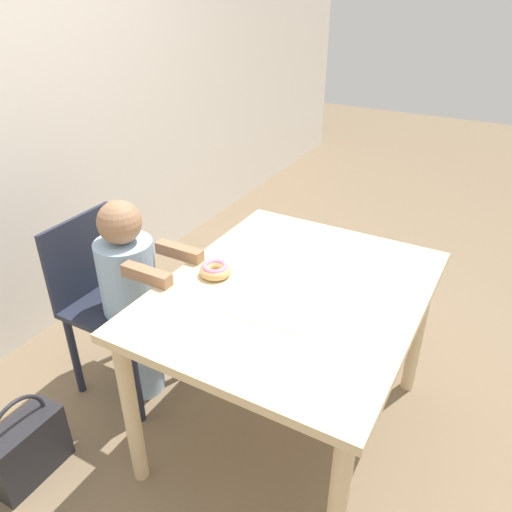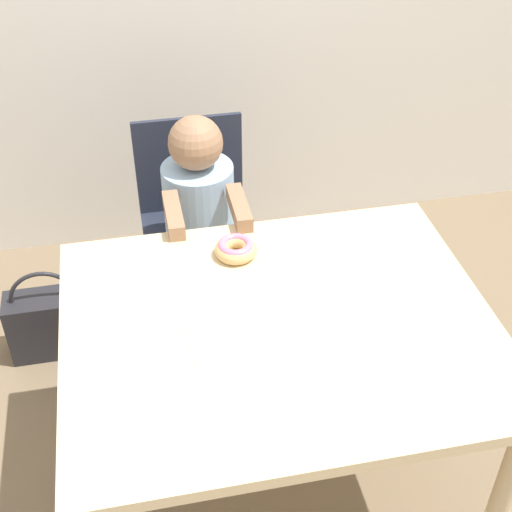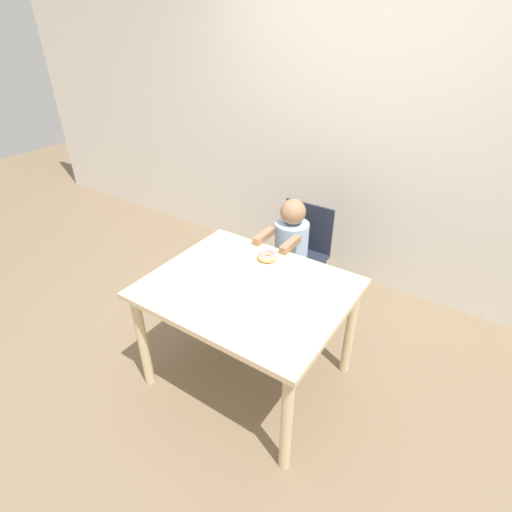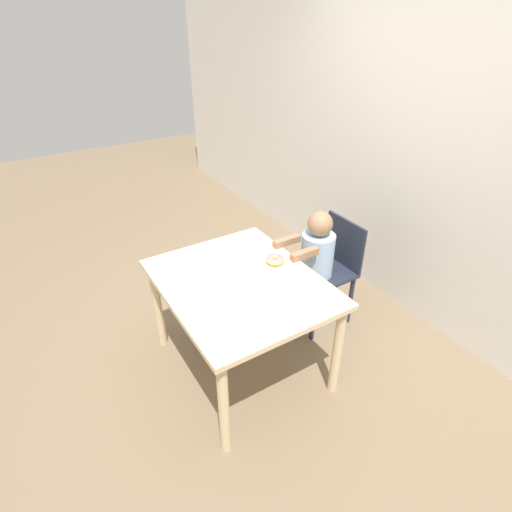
# 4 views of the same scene
# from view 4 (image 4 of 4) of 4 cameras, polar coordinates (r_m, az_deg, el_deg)

# --- Properties ---
(ground_plane) EXTENTS (12.00, 12.00, 0.00)m
(ground_plane) POSITION_cam_4_polar(r_m,az_deg,el_deg) (2.99, -1.98, -15.17)
(ground_plane) COLOR #7A664C
(wall_back) EXTENTS (8.00, 0.05, 2.50)m
(wall_back) POSITION_cam_4_polar(r_m,az_deg,el_deg) (3.23, 22.39, 12.64)
(wall_back) COLOR silver
(wall_back) RESTS_ON ground_plane
(dining_table) EXTENTS (1.14, 0.93, 0.74)m
(dining_table) POSITION_cam_4_polar(r_m,az_deg,el_deg) (2.56, -2.24, -5.35)
(dining_table) COLOR beige
(dining_table) RESTS_ON ground_plane
(chair) EXTENTS (0.40, 0.44, 0.85)m
(chair) POSITION_cam_4_polar(r_m,az_deg,el_deg) (3.15, 10.12, -1.95)
(chair) COLOR #232838
(chair) RESTS_ON ground_plane
(child_figure) EXTENTS (0.26, 0.44, 0.98)m
(child_figure) POSITION_cam_4_polar(r_m,az_deg,el_deg) (3.06, 8.47, -2.00)
(child_figure) COLOR #99BCE0
(child_figure) RESTS_ON ground_plane
(donut) EXTENTS (0.12, 0.12, 0.05)m
(donut) POSITION_cam_4_polar(r_m,az_deg,el_deg) (2.67, 2.75, -0.47)
(donut) COLOR #DBB270
(donut) RESTS_ON dining_table
(napkin) EXTENTS (0.33, 0.33, 0.00)m
(napkin) POSITION_cam_4_polar(r_m,az_deg,el_deg) (2.57, -3.14, -2.49)
(napkin) COLOR white
(napkin) RESTS_ON dining_table
(handbag) EXTENTS (0.31, 0.14, 0.39)m
(handbag) POSITION_cam_4_polar(r_m,az_deg,el_deg) (3.68, 3.09, -1.88)
(handbag) COLOR #232328
(handbag) RESTS_ON ground_plane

